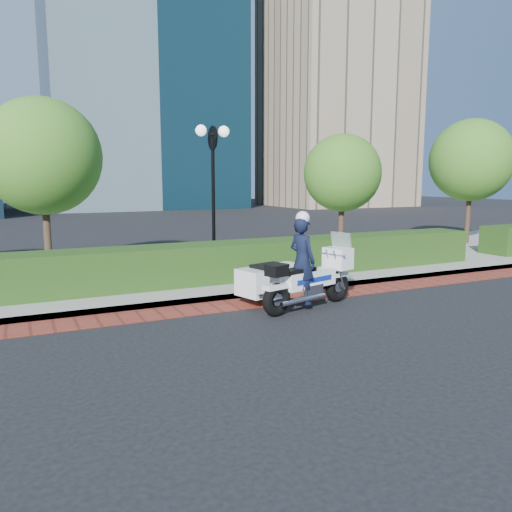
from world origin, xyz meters
name	(u,v)px	position (x,y,z in m)	size (l,w,h in m)	color
ground	(262,322)	(0.00, 0.00, 0.00)	(120.00, 120.00, 0.00)	black
brick_strip	(232,305)	(0.00, 1.50, 0.01)	(60.00, 1.00, 0.01)	maroon
sidewalk	(174,270)	(0.00, 6.00, 0.07)	(60.00, 8.00, 0.15)	gray
hedge_main	(200,263)	(0.00, 3.60, 0.65)	(18.00, 1.20, 1.00)	#183411
lamppost	(213,175)	(1.00, 5.20, 2.96)	(1.02, 0.70, 4.21)	black
tree_b	(42,157)	(-3.50, 6.50, 3.43)	(3.20, 3.20, 4.89)	#332319
tree_c	(342,173)	(6.50, 6.50, 3.05)	(2.80, 2.80, 4.30)	#332319
tree_d	(471,160)	(13.00, 6.50, 3.61)	(3.40, 3.40, 5.16)	#332319
tower_right	(337,75)	(28.00, 38.00, 14.00)	(14.00, 12.00, 28.00)	gray
police_motorcycle	(293,274)	(1.20, 0.85, 0.74)	(2.67, 1.93, 2.15)	black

